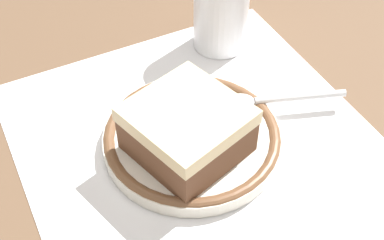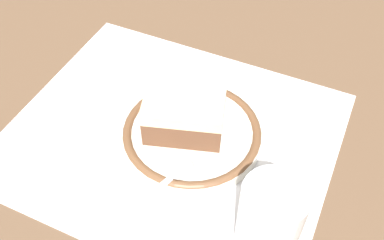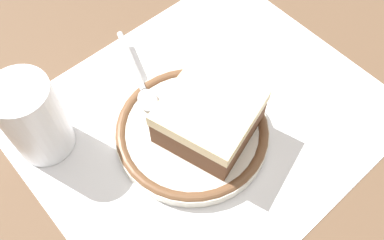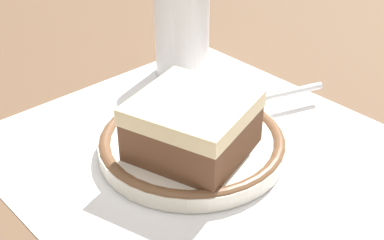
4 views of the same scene
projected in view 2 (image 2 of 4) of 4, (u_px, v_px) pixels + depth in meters
The scene contains 7 objects.
ground_plane at pixel (171, 136), 0.58m from camera, with size 2.40×2.40×0.00m, color brown.
placemat at pixel (171, 135), 0.58m from camera, with size 0.41×0.34×0.00m, color white.
plate at pixel (192, 133), 0.57m from camera, with size 0.18×0.18×0.02m.
cake_slice at pixel (186, 106), 0.56m from camera, with size 0.12×0.12×0.05m.
spoon at pixel (163, 184), 0.51m from camera, with size 0.06×0.13×0.01m.
cup at pixel (268, 226), 0.45m from camera, with size 0.06×0.06×0.10m.
napkin at pixel (57, 158), 0.55m from camera, with size 0.12×0.12×0.00m, color white.
Camera 2 is at (0.18, -0.33, 0.45)m, focal length 42.37 mm.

